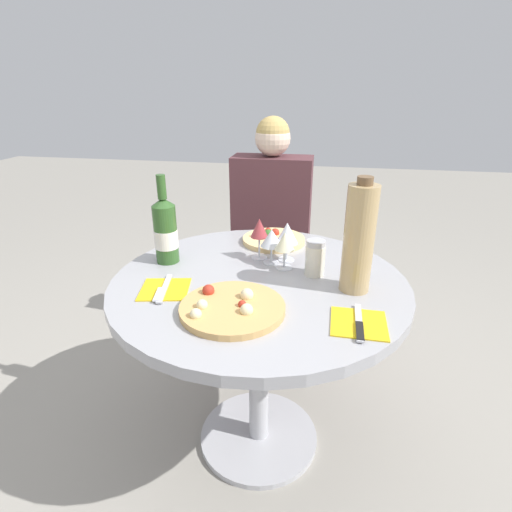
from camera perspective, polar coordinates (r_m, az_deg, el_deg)
ground_plane at (r=1.79m, az=0.38°, el=-24.48°), size 12.00×12.00×0.00m
dining_table at (r=1.41m, az=0.45°, el=-7.99°), size 0.99×0.99×0.72m
chair_behind_diner at (r=2.23m, az=2.37°, el=0.55°), size 0.36×0.36×0.93m
seated_diner at (r=2.08m, az=1.85°, el=0.61°), size 0.40×0.39×1.19m
pizza_large at (r=1.16m, az=-3.50°, el=-7.31°), size 0.31×0.31×0.05m
pizza_small_far at (r=1.65m, az=2.47°, el=2.44°), size 0.26×0.26×0.05m
wine_bottle at (r=1.47m, az=-12.80°, el=3.55°), size 0.08×0.08×0.32m
tall_carafe at (r=1.25m, az=14.49°, el=2.39°), size 0.09×0.09×0.36m
sugar_shaker at (r=1.36m, az=8.45°, el=-0.28°), size 0.07×0.07×0.13m
wine_glass_front_right at (r=1.39m, az=4.12°, el=1.99°), size 0.07×0.07×0.13m
wine_glass_center at (r=1.43m, az=2.25°, el=2.50°), size 0.08×0.08×0.13m
wine_glass_back_left at (r=1.46m, az=0.48°, el=3.86°), size 0.07×0.07×0.15m
wine_glass_back_right at (r=1.45m, az=4.45°, el=3.23°), size 0.08×0.08×0.15m
place_setting_left at (r=1.30m, az=-12.96°, el=-4.67°), size 0.18×0.19×0.01m
place_setting_right at (r=1.13m, az=14.47°, el=-9.33°), size 0.15×0.19×0.01m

